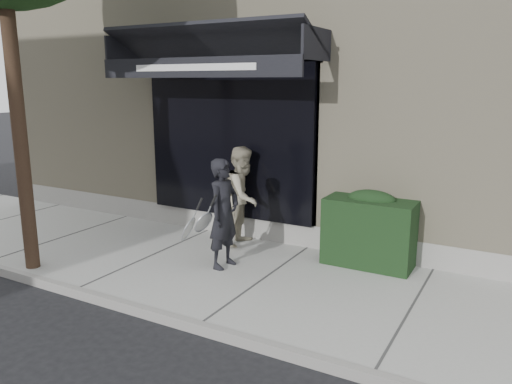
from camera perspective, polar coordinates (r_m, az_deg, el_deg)
The scene contains 7 objects.
ground at distance 7.12m, azimuth 1.00°, elevation -10.67°, with size 80.00×80.00×0.00m, color black.
sidewalk at distance 7.10m, azimuth 1.00°, elevation -10.22°, with size 20.00×3.00×0.12m, color #9A9A95.
curb at distance 5.90m, azimuth -6.40°, elevation -15.15°, with size 20.00×0.10×0.14m, color gray.
building_facade at distance 11.17m, azimuth 13.41°, elevation 11.85°, with size 14.30×8.04×5.64m.
hedge at distance 7.61m, azimuth 12.89°, elevation -4.19°, with size 1.30×0.70×1.14m.
pedestrian_front at distance 7.26m, azimuth -3.74°, elevation -2.50°, with size 0.66×0.87×1.61m.
pedestrian_back at distance 8.28m, azimuth -1.46°, elevation -0.45°, with size 0.64×0.93×1.65m.
Camera 1 is at (3.09, -5.77, 2.80)m, focal length 35.00 mm.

